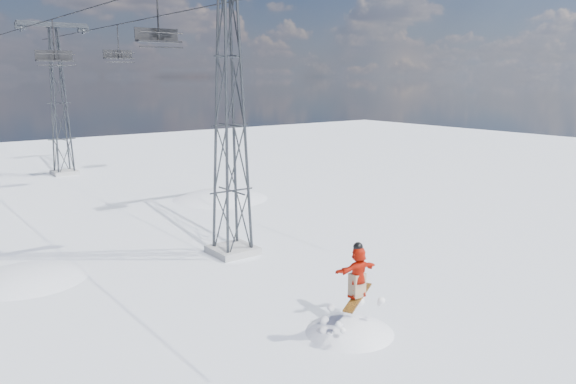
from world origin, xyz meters
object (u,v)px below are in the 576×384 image
Objects in this scene: lift_tower_near at (230,126)px; snowboarder_jump at (348,383)px; lift_chair_near at (158,36)px; lift_tower_far at (59,103)px.

lift_tower_near is 1.68× the size of snowboarder_jump.
lift_chair_near is at bearing 141.41° from lift_tower_near.
lift_tower_far is 34.37m from snowboarder_jump.
lift_tower_near reaches higher than snowboarder_jump.
lift_chair_near is (-2.20, 1.76, 3.56)m from lift_tower_near.
lift_tower_far is at bearing 90.00° from lift_tower_near.
lift_tower_far is 1.68× the size of snowboarder_jump.
snowboarder_jump is (-1.21, -8.61, -7.11)m from lift_tower_near.
snowboarder_jump is 14.91m from lift_chair_near.
lift_tower_near is at bearing 81.97° from snowboarder_jump.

